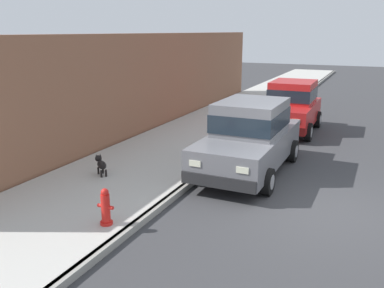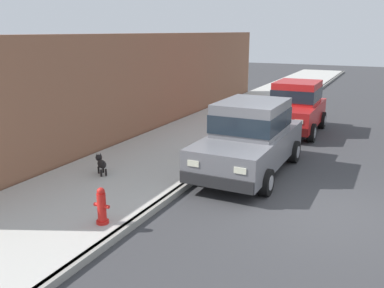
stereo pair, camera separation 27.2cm
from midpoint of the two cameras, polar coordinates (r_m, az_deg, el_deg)
name	(u,v)px [view 1 (the left image)]	position (r m, az deg, el deg)	size (l,w,h in m)	color
ground_plane	(324,209)	(9.37, 16.90, -8.60)	(80.00, 80.00, 0.00)	#38383A
curb	(189,184)	(10.17, -1.25, -5.55)	(0.16, 64.00, 0.14)	gray
sidewalk	(126,174)	(11.03, -9.73, -4.10)	(3.60, 64.00, 0.14)	#B7B5AD
car_grey_sedan	(250,136)	(11.12, 7.25, 1.10)	(2.07, 4.62, 1.92)	slate
car_red_hatchback	(291,106)	(16.02, 13.04, 5.16)	(1.98, 3.81, 1.88)	red
dog_black	(101,164)	(10.81, -13.12, -2.67)	(0.63, 0.51, 0.49)	black
fire_hydrant	(106,208)	(8.07, -12.76, -8.57)	(0.34, 0.24, 0.72)	red
building_facade	(157,81)	(16.28, -5.38, 8.59)	(0.50, 20.00, 3.61)	#8C5B42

